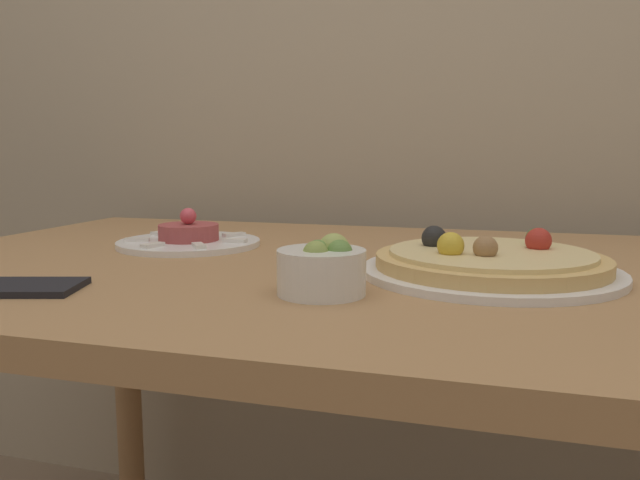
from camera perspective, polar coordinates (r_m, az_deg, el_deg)
The scene contains 5 objects.
dining_table at distance 0.92m, azimuth 5.58°, elevation -7.47°, with size 1.49×0.87×0.74m.
pizza_plate at distance 0.84m, azimuth 15.27°, elevation -2.04°, with size 0.33×0.33×0.06m.
tartare_plate at distance 1.09m, azimuth -11.90°, elevation 0.10°, with size 0.24×0.24×0.07m.
small_bowl at distance 0.71m, azimuth 0.26°, elevation -2.58°, with size 0.10×0.10×0.07m.
napkin at distance 0.81m, azimuth -25.84°, elevation -3.90°, with size 0.16×0.12×0.01m.
Camera 1 is at (0.16, -0.43, 0.90)m, focal length 35.00 mm.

